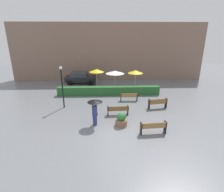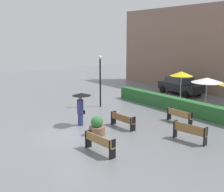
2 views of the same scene
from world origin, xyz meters
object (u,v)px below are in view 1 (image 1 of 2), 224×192
at_px(lamp_post, 62,83).
at_px(bench_near_right, 153,127).
at_px(bench_far_right, 158,103).
at_px(parked_car, 81,78).
at_px(pedestrian_with_umbrella, 95,108).
at_px(bench_mid_center, 118,110).
at_px(patio_umbrella_yellow_far, 136,72).
at_px(patio_umbrella_white, 115,72).
at_px(patio_umbrella_yellow, 97,71).
at_px(bench_back_row, 129,96).
at_px(planter_pot, 121,120).

bearing_deg(lamp_post, bench_near_right, -35.08).
distance_m(bench_far_right, parked_car, 12.43).
distance_m(bench_far_right, pedestrian_with_umbrella, 6.42).
distance_m(bench_mid_center, patio_umbrella_yellow_far, 7.94).
xyz_separation_m(pedestrian_with_umbrella, patio_umbrella_white, (2.02, 9.55, 0.75)).
bearing_deg(bench_far_right, patio_umbrella_white, 118.81).
relative_size(pedestrian_with_umbrella, patio_umbrella_white, 0.86).
relative_size(bench_far_right, lamp_post, 0.47).
bearing_deg(patio_umbrella_yellow, parked_car, 129.94).
distance_m(bench_back_row, patio_umbrella_yellow_far, 4.45).
bearing_deg(patio_umbrella_yellow_far, bench_far_right, -78.91).
height_order(bench_mid_center, pedestrian_with_umbrella, pedestrian_with_umbrella).
distance_m(bench_far_right, patio_umbrella_white, 7.67).
bearing_deg(parked_car, planter_pot, -69.69).
height_order(bench_near_right, patio_umbrella_yellow, patio_umbrella_yellow).
bearing_deg(patio_umbrella_yellow_far, bench_back_row, -107.60).
xyz_separation_m(bench_mid_center, bench_far_right, (3.79, 1.30, 0.07)).
xyz_separation_m(bench_back_row, patio_umbrella_yellow, (-3.49, 4.32, 1.87)).
bearing_deg(bench_near_right, bench_back_row, 97.28).
bearing_deg(patio_umbrella_yellow_far, lamp_post, -144.54).
xyz_separation_m(bench_far_right, patio_umbrella_yellow_far, (-1.17, 5.98, 1.72)).
height_order(patio_umbrella_yellow, parked_car, patio_umbrella_yellow).
xyz_separation_m(patio_umbrella_yellow_far, parked_car, (-7.10, 3.29, -1.46)).
bearing_deg(patio_umbrella_yellow, bench_near_right, -68.34).
bearing_deg(bench_back_row, patio_umbrella_white, 105.15).
distance_m(planter_pot, patio_umbrella_yellow, 10.02).
distance_m(pedestrian_with_umbrella, patio_umbrella_yellow, 9.45).
distance_m(bench_mid_center, patio_umbrella_yellow, 8.22).
xyz_separation_m(lamp_post, parked_car, (0.48, 8.69, -1.57)).
height_order(bench_back_row, patio_umbrella_yellow, patio_umbrella_yellow).
distance_m(pedestrian_with_umbrella, patio_umbrella_yellow_far, 10.05).
relative_size(bench_back_row, pedestrian_with_umbrella, 0.91).
bearing_deg(patio_umbrella_yellow_far, pedestrian_with_umbrella, -116.51).
relative_size(planter_pot, lamp_post, 0.27).
relative_size(planter_pot, patio_umbrella_white, 0.45).
bearing_deg(bench_far_right, patio_umbrella_yellow, 132.54).
distance_m(pedestrian_with_umbrella, planter_pot, 2.18).
xyz_separation_m(bench_near_right, parked_car, (-6.71, 13.74, 0.29)).
bearing_deg(patio_umbrella_yellow_far, bench_near_right, -92.16).
relative_size(bench_mid_center, patio_umbrella_yellow_far, 0.75).
bearing_deg(planter_pot, pedestrian_with_umbrella, 174.38).
height_order(lamp_post, patio_umbrella_yellow, lamp_post).
bearing_deg(patio_umbrella_yellow_far, planter_pot, -105.30).
xyz_separation_m(bench_back_row, parked_car, (-5.87, 7.17, 0.32)).
bearing_deg(bench_near_right, planter_pot, 148.28).
bearing_deg(planter_pot, bench_far_right, 40.74).
bearing_deg(patio_umbrella_yellow_far, parked_car, 155.17).
relative_size(bench_near_right, planter_pot, 1.79).
xyz_separation_m(bench_mid_center, parked_car, (-4.49, 10.57, 0.33)).
xyz_separation_m(bench_back_row, bench_near_right, (0.84, -6.56, 0.03)).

